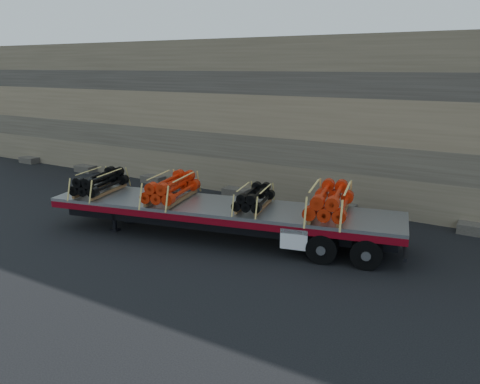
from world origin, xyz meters
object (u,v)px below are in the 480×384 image
Objects in this scene: trailer at (221,221)px; bundle_front at (100,183)px; bundle_rear at (330,202)px; bundle_midfront at (171,188)px; bundle_midrear at (254,198)px.

trailer is 4.90m from bundle_front.
bundle_front is at bearing 180.00° from bundle_rear.
bundle_midfront reaches higher than bundle_front.
bundle_front is 2.95m from bundle_midfront.
bundle_midrear is (1.17, 0.25, 0.95)m from trailer.
bundle_midfront reaches higher than trailer.
bundle_front reaches higher than bundle_midrear.
trailer is at bearing -0.00° from bundle_front.
bundle_midfront is 0.94× the size of bundle_rear.
trailer is 5.52× the size of bundle_front.
bundle_midfront is at bearing 180.00° from bundle_rear.
trailer is at bearing 180.00° from bundle_rear.
bundle_midfront is 3.05m from bundle_midrear.
bundle_midrear is at bearing -0.00° from trailer.
bundle_rear reaches higher than bundle_midrear.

